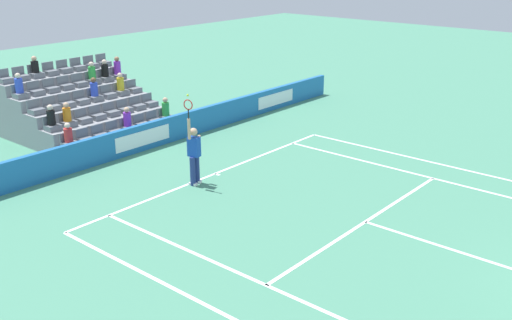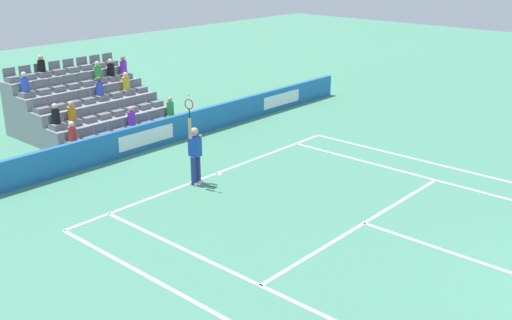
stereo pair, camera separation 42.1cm
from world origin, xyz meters
The scene contains 10 objects.
line_baseline centered at (0.00, -11.89, 0.00)m, with size 10.97×0.10×0.01m, color white.
line_service centered at (0.00, -6.40, 0.00)m, with size 8.23×0.10×0.01m, color white.
line_centre_service centered at (0.00, -3.20, 0.00)m, with size 0.10×6.40×0.01m, color white.
line_singles_sideline_left centered at (4.12, -5.95, 0.00)m, with size 0.10×11.89×0.01m, color white.
line_singles_sideline_right centered at (-4.12, -5.95, 0.00)m, with size 0.10×11.89×0.01m, color white.
line_doubles_sideline_right centered at (-5.49, -5.95, 0.00)m, with size 0.10×11.89×0.01m, color white.
line_centre_mark centered at (0.00, -11.79, 0.00)m, with size 0.10×0.20×0.01m, color white.
sponsor_barrier centered at (0.00, -15.49, 0.47)m, with size 22.54×0.22×0.95m.
tennis_player centered at (1.02, -11.74, 0.99)m, with size 0.53×0.40×2.85m.
stadium_stand centered at (0.00, -19.05, 0.82)m, with size 4.96×4.75×2.93m.
Camera 1 is at (12.80, 0.66, 6.85)m, focal length 42.15 mm.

